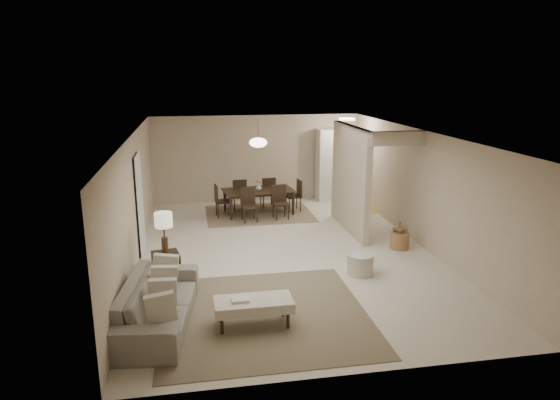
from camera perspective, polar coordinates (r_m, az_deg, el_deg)
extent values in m
plane|color=beige|center=(10.62, 0.55, -5.93)|extent=(9.00, 9.00, 0.00)
plane|color=white|center=(10.03, 0.59, 7.59)|extent=(9.00, 9.00, 0.00)
plane|color=tan|center=(14.61, -2.71, 4.78)|extent=(6.00, 0.00, 6.00)
plane|color=tan|center=(10.15, -16.32, -0.10)|extent=(0.00, 9.00, 9.00)
plane|color=tan|center=(11.19, 15.85, 1.26)|extent=(0.00, 9.00, 9.00)
cube|color=tan|center=(11.87, 8.02, 2.41)|extent=(0.15, 2.50, 2.50)
cube|color=black|center=(10.78, -15.76, -0.49)|extent=(0.04, 0.90, 2.04)
cube|color=white|center=(14.79, 6.56, 4.03)|extent=(1.20, 0.55, 2.10)
cylinder|color=white|center=(13.68, 7.67, 9.13)|extent=(0.44, 0.44, 0.05)
cube|color=brown|center=(8.02, -1.84, -12.94)|extent=(3.20, 3.20, 0.01)
imported|color=gray|center=(7.83, -13.80, -11.30)|extent=(2.49, 1.24, 0.70)
cube|color=beige|center=(7.58, -3.05, -11.84)|extent=(1.17, 0.54, 0.16)
cylinder|color=black|center=(7.47, -6.65, -14.15)|extent=(0.05, 0.05, 0.26)
cylinder|color=black|center=(7.57, 0.91, -13.62)|extent=(0.05, 0.05, 0.26)
cylinder|color=black|center=(7.81, -6.84, -12.80)|extent=(0.05, 0.05, 0.26)
cylinder|color=black|center=(7.91, 0.36, -12.32)|extent=(0.05, 0.05, 0.26)
cube|color=black|center=(9.38, -12.88, -7.43)|extent=(0.55, 0.55, 0.52)
cylinder|color=#4D3321|center=(9.24, -13.02, -5.08)|extent=(0.12, 0.12, 0.30)
cylinder|color=#4D3321|center=(9.15, -13.12, -3.43)|extent=(0.03, 0.03, 0.26)
cylinder|color=beige|center=(9.09, -13.19, -2.23)|extent=(0.32, 0.32, 0.26)
cylinder|color=beige|center=(9.53, 9.15, -7.29)|extent=(0.51, 0.51, 0.39)
cylinder|color=brown|center=(11.06, 13.52, -4.54)|extent=(0.47, 0.47, 0.35)
cube|color=#756048|center=(13.40, -2.41, -1.56)|extent=(2.80, 2.10, 0.01)
imported|color=black|center=(13.32, -2.43, -0.24)|extent=(1.96, 1.24, 0.65)
imported|color=white|center=(13.22, -2.44, 1.47)|extent=(0.18, 0.18, 0.16)
cube|color=gold|center=(13.76, 9.51, -1.32)|extent=(0.94, 0.71, 0.01)
cylinder|color=#4D3321|center=(12.96, -2.52, 8.02)|extent=(0.02, 0.02, 0.50)
ellipsoid|color=#FFEAC6|center=(13.01, -2.50, 6.57)|extent=(0.46, 0.46, 0.25)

